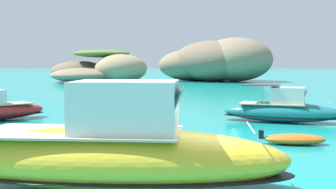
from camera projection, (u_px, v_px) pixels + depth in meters
ground_plane at (201, 184)px, 12.65m from camera, size 400.00×400.00×0.00m
islet_large at (214, 62)px, 78.55m from camera, size 23.36×20.73×7.62m
islet_small at (98, 71)px, 75.09m from camera, size 18.58×20.63×5.48m
motorboat_yellow at (110, 153)px, 12.18m from camera, size 10.26×3.43×2.99m
motorboat_teal at (282, 110)px, 25.54m from camera, size 7.14×3.89×2.15m
dinghy_tender at (294, 139)px, 18.71m from camera, size 2.83×1.23×0.58m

